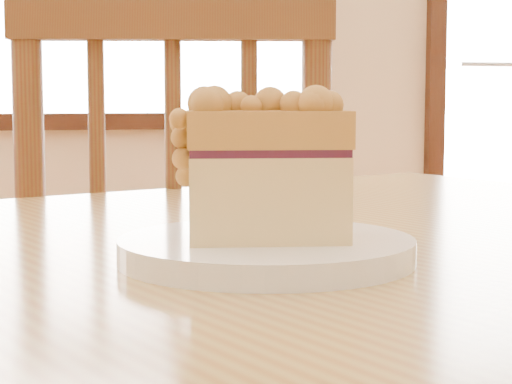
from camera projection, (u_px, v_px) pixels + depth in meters
cafe_table_main at (191, 367)px, 0.67m from camera, size 1.55×1.29×0.75m
cafe_chair_main at (182, 332)px, 1.34m from camera, size 0.55×0.55×1.02m
plate at (266, 251)px, 0.63m from camera, size 0.21×0.21×0.02m
cake_slice at (265, 165)px, 0.62m from camera, size 0.13×0.10×0.11m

